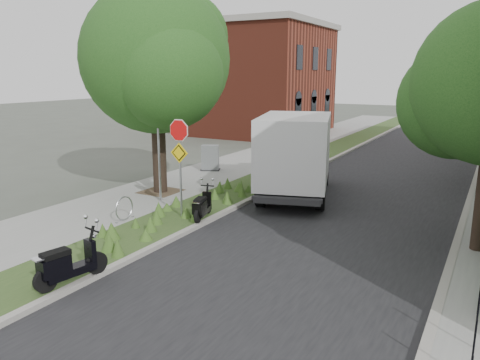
# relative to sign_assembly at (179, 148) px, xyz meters

# --- Properties ---
(ground) EXTENTS (120.00, 120.00, 0.00)m
(ground) POSITION_rel_sign_assembly_xyz_m (1.40, -0.58, -2.33)
(ground) COLOR #4C5147
(ground) RESTS_ON ground
(sidewalk_near) EXTENTS (3.50, 60.00, 0.12)m
(sidewalk_near) POSITION_rel_sign_assembly_xyz_m (-2.85, 9.42, -2.27)
(sidewalk_near) COLOR gray
(sidewalk_near) RESTS_ON ground
(verge) EXTENTS (2.00, 60.00, 0.12)m
(verge) POSITION_rel_sign_assembly_xyz_m (-0.10, 9.42, -2.27)
(verge) COLOR #2D491F
(verge) RESTS_ON ground
(kerb_near) EXTENTS (0.20, 60.00, 0.13)m
(kerb_near) POSITION_rel_sign_assembly_xyz_m (0.90, 9.42, -2.26)
(kerb_near) COLOR #9E9991
(kerb_near) RESTS_ON ground
(road) EXTENTS (7.00, 60.00, 0.01)m
(road) POSITION_rel_sign_assembly_xyz_m (4.40, 9.42, -2.32)
(road) COLOR black
(road) RESTS_ON ground
(kerb_far) EXTENTS (0.20, 60.00, 0.13)m
(kerb_far) POSITION_rel_sign_assembly_xyz_m (7.90, 9.42, -2.26)
(kerb_far) COLOR #9E9991
(kerb_far) RESTS_ON ground
(street_tree_main) EXTENTS (6.21, 5.54, 7.66)m
(street_tree_main) POSITION_rel_sign_assembly_xyz_m (-2.68, 2.28, 2.48)
(street_tree_main) COLOR black
(street_tree_main) RESTS_ON ground
(bare_post) EXTENTS (0.08, 0.08, 4.00)m
(bare_post) POSITION_rel_sign_assembly_xyz_m (-1.80, 1.22, -0.21)
(bare_post) COLOR #A5A8AD
(bare_post) RESTS_ON ground
(bike_hoop) EXTENTS (0.06, 0.78, 0.77)m
(bike_hoop) POSITION_rel_sign_assembly_xyz_m (-1.30, -1.18, -1.83)
(bike_hoop) COLOR #A5A8AD
(bike_hoop) RESTS_ON ground
(sign_assembly) EXTENTS (0.94, 0.08, 3.22)m
(sign_assembly) POSITION_rel_sign_assembly_xyz_m (0.00, 0.00, 0.00)
(sign_assembly) COLOR #A5A8AD
(sign_assembly) RESTS_ON ground
(brick_building) EXTENTS (9.40, 10.40, 8.30)m
(brick_building) POSITION_rel_sign_assembly_xyz_m (-8.10, 21.42, 1.88)
(brick_building) COLOR maroon
(brick_building) RESTS_ON ground
(scooter_near) EXTENTS (0.58, 1.48, 0.72)m
(scooter_near) POSITION_rel_sign_assembly_xyz_m (0.74, 0.04, -1.86)
(scooter_near) COLOR black
(scooter_near) RESTS_ON ground
(scooter_far) EXTENTS (0.57, 1.72, 0.83)m
(scooter_far) POSITION_rel_sign_assembly_xyz_m (0.76, -5.27, -1.81)
(scooter_far) COLOR black
(scooter_far) RESTS_ON ground
(box_truck) EXTENTS (3.86, 6.25, 2.65)m
(box_truck) POSITION_rel_sign_assembly_xyz_m (2.04, 4.47, -0.60)
(box_truck) COLOR #262628
(box_truck) RESTS_ON ground
(utility_cabinet) EXTENTS (1.05, 0.91, 1.18)m
(utility_cabinet) POSITION_rel_sign_assembly_xyz_m (-3.14, 6.61, -1.64)
(utility_cabinet) COLOR #262628
(utility_cabinet) RESTS_ON ground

